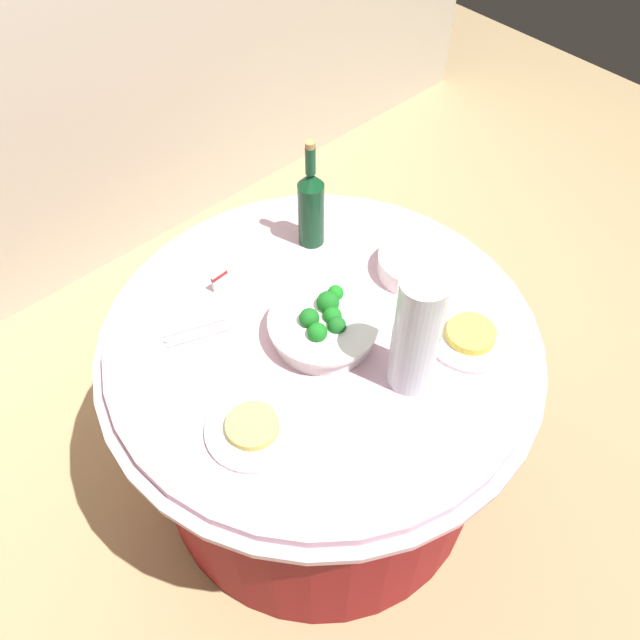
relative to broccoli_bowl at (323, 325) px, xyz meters
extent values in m
plane|color=tan|center=(0.00, 0.01, -0.78)|extent=(6.00, 6.00, 0.00)
cylinder|color=maroon|center=(0.00, 0.01, -0.43)|extent=(1.01, 1.01, 0.69)
cylinder|color=#E0B2C6|center=(0.00, 0.01, -0.08)|extent=(1.16, 1.16, 0.02)
cylinder|color=#E0B2C6|center=(0.00, 0.01, -0.05)|extent=(1.10, 1.10, 0.03)
cylinder|color=white|center=(0.00, 0.00, -0.01)|extent=(0.26, 0.26, 0.05)
cylinder|color=white|center=(0.00, 0.00, 0.02)|extent=(0.28, 0.28, 0.01)
sphere|color=#19631E|center=(0.01, -0.04, 0.03)|extent=(0.05, 0.05, 0.05)
sphere|color=#196A1E|center=(0.03, 0.01, 0.03)|extent=(0.04, 0.04, 0.04)
sphere|color=#19771E|center=(-0.05, -0.03, 0.03)|extent=(0.05, 0.05, 0.05)
sphere|color=#196C1E|center=(0.04, 0.03, 0.04)|extent=(0.06, 0.06, 0.06)
sphere|color=#19731E|center=(0.02, -0.01, 0.03)|extent=(0.05, 0.05, 0.05)
sphere|color=#196B1E|center=(-0.03, 0.02, 0.04)|extent=(0.05, 0.05, 0.05)
sphere|color=#19821E|center=(0.08, 0.04, 0.03)|extent=(0.04, 0.04, 0.04)
cylinder|color=white|center=(0.34, 0.00, -0.03)|extent=(0.21, 0.21, 0.01)
cylinder|color=white|center=(0.34, 0.00, -0.02)|extent=(0.21, 0.21, 0.01)
cylinder|color=white|center=(0.34, 0.00, -0.01)|extent=(0.21, 0.21, 0.01)
cylinder|color=white|center=(0.34, 0.00, 0.00)|extent=(0.21, 0.21, 0.01)
cylinder|color=white|center=(0.34, 0.00, 0.01)|extent=(0.21, 0.21, 0.01)
cylinder|color=white|center=(0.34, 0.00, 0.02)|extent=(0.21, 0.21, 0.01)
cylinder|color=#104121|center=(0.21, 0.28, 0.06)|extent=(0.07, 0.07, 0.20)
cone|color=#104121|center=(0.21, 0.28, 0.18)|extent=(0.07, 0.07, 0.04)
cylinder|color=#104121|center=(0.21, 0.28, 0.24)|extent=(0.03, 0.03, 0.08)
cylinder|color=#B2844C|center=(0.21, 0.28, 0.29)|extent=(0.03, 0.03, 0.02)
cylinder|color=silver|center=(0.06, -0.24, 0.13)|extent=(0.11, 0.11, 0.34)
sphere|color=#E5B26B|center=(0.08, -0.24, 0.00)|extent=(0.06, 0.06, 0.06)
sphere|color=#E5B26B|center=(0.05, -0.22, 0.00)|extent=(0.06, 0.06, 0.06)
sphere|color=#E5B26B|center=(0.05, -0.26, 0.00)|extent=(0.06, 0.06, 0.06)
sphere|color=#72C64C|center=(0.08, -0.23, 0.05)|extent=(0.06, 0.06, 0.06)
sphere|color=#72C64C|center=(0.04, -0.23, 0.05)|extent=(0.06, 0.06, 0.06)
sphere|color=#72C64C|center=(0.07, -0.26, 0.05)|extent=(0.06, 0.06, 0.06)
sphere|color=red|center=(0.07, -0.22, 0.11)|extent=(0.06, 0.06, 0.06)
sphere|color=red|center=(0.04, -0.24, 0.11)|extent=(0.06, 0.06, 0.06)
sphere|color=red|center=(0.08, -0.25, 0.11)|extent=(0.06, 0.06, 0.06)
sphere|color=#E5B26B|center=(0.06, -0.22, 0.16)|extent=(0.06, 0.06, 0.06)
sphere|color=#E5B26B|center=(0.05, -0.25, 0.16)|extent=(0.06, 0.06, 0.06)
sphere|color=#E5B26B|center=(0.08, -0.24, 0.16)|extent=(0.06, 0.06, 0.06)
sphere|color=#72C64C|center=(0.05, -0.22, 0.21)|extent=(0.06, 0.06, 0.06)
sphere|color=#72C64C|center=(0.06, -0.26, 0.21)|extent=(0.06, 0.06, 0.06)
sphere|color=#72C64C|center=(0.08, -0.23, 0.21)|extent=(0.06, 0.06, 0.06)
cylinder|color=silver|center=(-0.23, 0.24, -0.03)|extent=(0.15, 0.07, 0.01)
cylinder|color=silver|center=(-0.24, 0.21, -0.03)|extent=(0.15, 0.07, 0.01)
sphere|color=silver|center=(-0.31, 0.25, -0.03)|extent=(0.01, 0.01, 0.01)
cylinder|color=white|center=(0.26, -0.26, -0.03)|extent=(0.22, 0.22, 0.01)
cylinder|color=#F2D14C|center=(0.26, -0.26, -0.01)|extent=(0.12, 0.12, 0.02)
cylinder|color=white|center=(-0.31, -0.10, -0.03)|extent=(0.22, 0.22, 0.01)
cylinder|color=#EACC60|center=(-0.31, -0.10, -0.02)|extent=(0.12, 0.12, 0.02)
cube|color=white|center=(-0.09, 0.31, -0.01)|extent=(0.05, 0.01, 0.05)
cube|color=maroon|center=(-0.09, 0.31, 0.01)|extent=(0.05, 0.01, 0.01)
camera|label=1|loc=(-0.72, -0.78, 1.29)|focal=37.23mm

